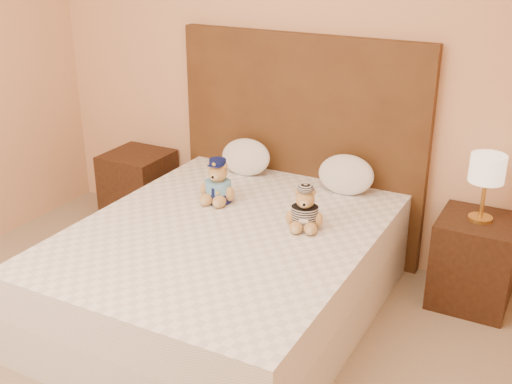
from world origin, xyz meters
TOP-DOWN VIEW (x-y plane):
  - room_walls at (0.00, 0.46)m, footprint 4.04×4.52m
  - bed at (0.00, 1.20)m, footprint 1.60×2.00m
  - headboard at (0.00, 2.21)m, footprint 1.75×0.08m
  - nightstand_left at (-1.25, 2.00)m, footprint 0.45×0.45m
  - nightstand_right at (1.25, 2.00)m, footprint 0.45×0.45m
  - lamp at (1.25, 2.00)m, footprint 0.20×0.20m
  - teddy_police at (-0.24, 1.51)m, footprint 0.26×0.25m
  - teddy_prisoner at (0.39, 1.42)m, footprint 0.28×0.27m
  - pillow_left at (-0.33, 2.03)m, footprint 0.37×0.24m
  - pillow_right at (0.40, 2.03)m, footprint 0.37×0.24m

SIDE VIEW (x-z plane):
  - nightstand_left at x=-1.25m, z-range 0.00..0.55m
  - nightstand_right at x=1.25m, z-range 0.00..0.55m
  - bed at x=0.00m, z-range 0.00..0.55m
  - teddy_prisoner at x=0.39m, z-range 0.55..0.80m
  - pillow_left at x=-0.33m, z-range 0.55..0.81m
  - pillow_right at x=0.40m, z-range 0.55..0.81m
  - teddy_police at x=-0.24m, z-range 0.55..0.83m
  - headboard at x=0.00m, z-range 0.00..1.50m
  - lamp at x=1.25m, z-range 0.65..1.05m
  - room_walls at x=0.00m, z-range 0.45..3.17m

